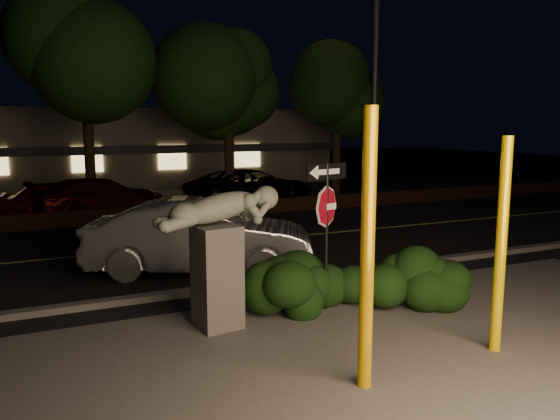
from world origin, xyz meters
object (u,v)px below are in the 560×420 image
at_px(yellow_pole_left, 367,252).
at_px(parked_car_red, 61,199).
at_px(silver_sedan, 201,237).
at_px(yellow_pole_right, 501,247).
at_px(sculpture, 219,243).
at_px(signpost, 327,207).
at_px(parked_car_dark, 251,187).
at_px(streetlight, 370,39).
at_px(parked_car_darkred, 101,197).

bearing_deg(yellow_pole_left, parked_car_red, 100.62).
xyz_separation_m(silver_sedan, parked_car_red, (-2.41, 8.74, -0.13)).
relative_size(yellow_pole_left, silver_sedan, 0.71).
relative_size(yellow_pole_right, sculpture, 1.38).
height_order(silver_sedan, parked_car_red, silver_sedan).
relative_size(signpost, sculpture, 1.15).
relative_size(signpost, parked_car_dark, 0.49).
bearing_deg(signpost, parked_car_dark, 62.07).
distance_m(yellow_pole_right, sculpture, 4.16).
height_order(streetlight, parked_car_red, streetlight).
height_order(yellow_pole_right, parked_car_red, yellow_pole_right).
bearing_deg(parked_car_darkred, parked_car_dark, -101.14).
relative_size(streetlight, parked_car_red, 2.81).
bearing_deg(parked_car_red, silver_sedan, -161.45).
bearing_deg(sculpture, parked_car_dark, 58.87).
relative_size(sculpture, parked_car_dark, 0.43).
bearing_deg(sculpture, parked_car_darkred, 84.50).
distance_m(sculpture, silver_sedan, 3.39).
height_order(sculpture, parked_car_red, sculpture).
bearing_deg(parked_car_dark, sculpture, 143.44).
bearing_deg(yellow_pole_left, silver_sedan, 93.34).
distance_m(yellow_pole_left, parked_car_darkred, 14.74).
distance_m(sculpture, streetlight, 15.34).
xyz_separation_m(yellow_pole_left, parked_car_dark, (4.38, 15.04, -0.99)).
bearing_deg(parked_car_red, parked_car_darkred, -89.19).
height_order(signpost, parked_car_red, signpost).
height_order(sculpture, parked_car_dark, sculpture).
xyz_separation_m(yellow_pole_left, silver_sedan, (-0.35, 5.94, -0.93)).
height_order(yellow_pole_right, signpost, yellow_pole_right).
xyz_separation_m(signpost, silver_sedan, (-1.29, 3.26, -1.03)).
relative_size(streetlight, silver_sedan, 2.27).
distance_m(sculpture, parked_car_dark, 13.51).
height_order(silver_sedan, parked_car_darkred, silver_sedan).
xyz_separation_m(silver_sedan, parked_car_darkred, (-1.10, 8.69, -0.11)).
distance_m(silver_sedan, parked_car_dark, 10.26).
xyz_separation_m(parked_car_darkred, parked_car_dark, (5.82, 0.41, 0.04)).
relative_size(sculpture, parked_car_red, 0.57).
xyz_separation_m(sculpture, parked_car_darkred, (-0.45, 11.96, -0.69)).
height_order(yellow_pole_left, parked_car_red, yellow_pole_left).
height_order(yellow_pole_left, parked_car_dark, yellow_pole_left).
relative_size(yellow_pole_right, parked_car_dark, 0.59).
height_order(yellow_pole_left, streetlight, streetlight).
relative_size(yellow_pole_right, streetlight, 0.28).
bearing_deg(parked_car_dark, parked_car_red, 79.79).
distance_m(yellow_pole_right, signpost, 2.90).
distance_m(signpost, parked_car_darkred, 12.24).
xyz_separation_m(parked_car_red, parked_car_dark, (7.13, 0.36, 0.07)).
bearing_deg(silver_sedan, streetlight, -27.03).
distance_m(signpost, sculpture, 1.99).
xyz_separation_m(parked_car_red, parked_car_darkred, (1.31, -0.05, 0.02)).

